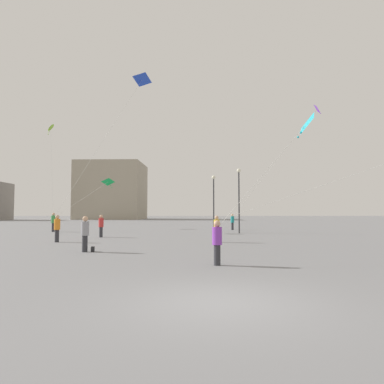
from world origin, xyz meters
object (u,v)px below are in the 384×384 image
Objects in this scene: person_in_teal at (232,221)px; lamppost_west at (239,191)px; kite_cobalt_delta at (141,82)px; person_in_red at (101,225)px; building_centre_hall at (112,191)px; handbag_beside_flyer at (93,249)px; person_in_purple at (217,241)px; kite_violet_delta at (316,111)px; person_in_orange at (57,227)px; person_in_green at (53,221)px; person_in_grey at (85,232)px; kite_lime_diamond at (51,129)px; kite_emerald_delta at (107,183)px; person_in_yellow at (217,228)px; lamppost_east at (214,194)px; kite_cyan_delta at (305,125)px.

lamppost_west is (-0.19, -5.64, 2.86)m from person_in_teal.
kite_cobalt_delta is at bearing -179.04° from person_in_teal.
building_centre_hall is (-12.14, 64.79, 6.25)m from person_in_red.
person_in_purple is at bearing -38.68° from handbag_beside_flyer.
person_in_teal is 16.95m from kite_cobalt_delta.
kite_cobalt_delta reaches higher than kite_violet_delta.
person_in_green is at bearing 135.44° from person_in_orange.
person_in_grey is 5.27× the size of handbag_beside_flyer.
person_in_purple is 27.91m from kite_lime_diamond.
lamppost_west is at bearing -10.29° from person_in_green.
kite_violet_delta is (10.62, 4.06, 12.92)m from person_in_teal.
kite_emerald_delta is 0.45× the size of building_centre_hall.
kite_cobalt_delta reaches higher than lamppost_west.
kite_violet_delta reaches higher than lamppost_west.
lamppost_east is at bearing -20.55° from person_in_yellow.
kite_cobalt_delta is (-20.03, -6.16, 1.02)m from kite_violet_delta.
kite_emerald_delta is 13.68m from lamppost_east.
person_in_orange is at bearing -87.37° from kite_emerald_delta.
kite_emerald_delta is at bearing 119.82° from kite_cyan_delta.
person_in_green is (-7.62, 16.85, 0.06)m from person_in_grey.
person_in_teal is 1.05× the size of person_in_purple.
person_in_purple is at bearing 103.81° from person_in_red.
person_in_yellow is 0.97× the size of person_in_orange.
person_in_yellow is 9.98m from lamppost_west.
kite_lime_diamond reaches higher than person_in_yellow.
person_in_grey is 24.37m from kite_emerald_delta.
lamppost_west is 17.28m from handbag_beside_flyer.
handbag_beside_flyer is at bearing -123.19° from lamppost_west.
person_in_red is at bearing -79.38° from building_centre_hall.
building_centre_hall is 51.67× the size of handbag_beside_flyer.
person_in_purple is at bearing -57.13° from kite_lime_diamond.
person_in_green is at bearing 178.23° from person_in_teal.
person_in_orange is 6.43m from handbag_beside_flyer.
kite_cobalt_delta is at bearing -162.91° from kite_violet_delta.
person_in_green reaches higher than person_in_grey.
lamppost_west is at bearing 56.81° from handbag_beside_flyer.
kite_cyan_delta is at bearing -167.72° from person_in_yellow.
lamppost_east reaches higher than person_in_yellow.
person_in_red reaches higher than person_in_yellow.
person_in_purple is at bearing -76.11° from building_centre_hall.
kite_emerald_delta reaches higher than person_in_orange.
lamppost_east is (10.77, 11.21, 2.62)m from person_in_orange.
person_in_yellow is at bearing 137.45° from person_in_red.
kite_cobalt_delta reaches higher than person_in_teal.
building_centre_hall is (-10.38, 68.97, 6.23)m from person_in_orange.
person_in_teal is 21.92m from handbag_beside_flyer.
person_in_yellow is 8.15m from handbag_beside_flyer.
person_in_yellow is at bearing 22.75° from person_in_orange.
person_in_orange is at bearing 123.97° from handbag_beside_flyer.
handbag_beside_flyer is at bearing 86.83° from person_in_red.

